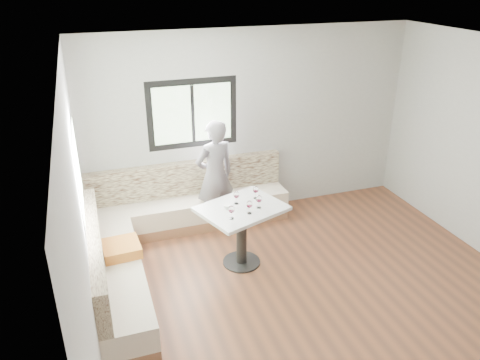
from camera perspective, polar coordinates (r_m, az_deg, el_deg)
The scene contains 10 objects.
room at distance 4.95m, azimuth 10.31°, elevation -1.37°, with size 5.01×5.01×2.81m.
banquette at distance 6.34m, azimuth -9.56°, elevation -6.27°, with size 2.90×2.80×0.95m.
table at distance 5.92m, azimuth 0.19°, elevation -5.08°, with size 1.21×1.07×0.82m.
person at distance 6.68m, azimuth -3.07°, elevation 0.53°, with size 0.60×0.40×1.65m, color slate.
olive_ramekin at distance 5.80m, azimuth -1.54°, elevation -3.18°, with size 0.09×0.09×0.04m.
wine_glass_a at distance 5.50m, azimuth -1.04°, elevation -3.66°, with size 0.08×0.08×0.17m.
wine_glass_b at distance 5.62m, azimuth 1.16°, elevation -3.03°, with size 0.08×0.08×0.17m.
wine_glass_c at distance 5.75m, azimuth 2.33°, elevation -2.36°, with size 0.08×0.08×0.17m.
wine_glass_d at distance 5.85m, azimuth -0.44°, elevation -1.85°, with size 0.08×0.08×0.17m.
wine_glass_e at distance 5.98m, azimuth 1.94°, elevation -1.23°, with size 0.08×0.08×0.17m.
Camera 1 is at (-2.33, -3.78, 3.55)m, focal length 35.00 mm.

